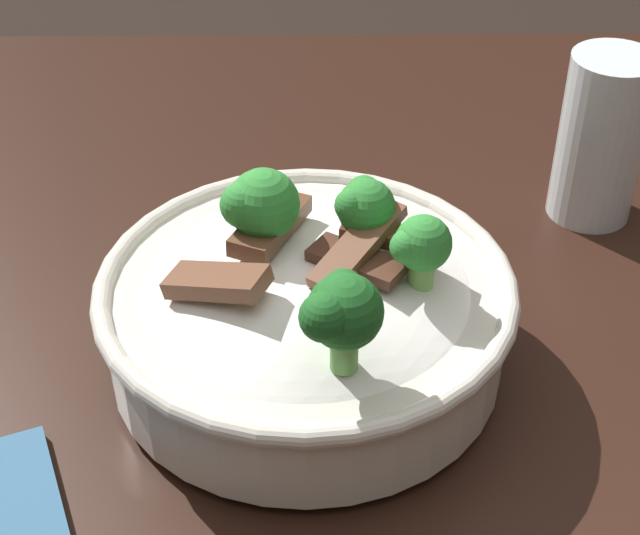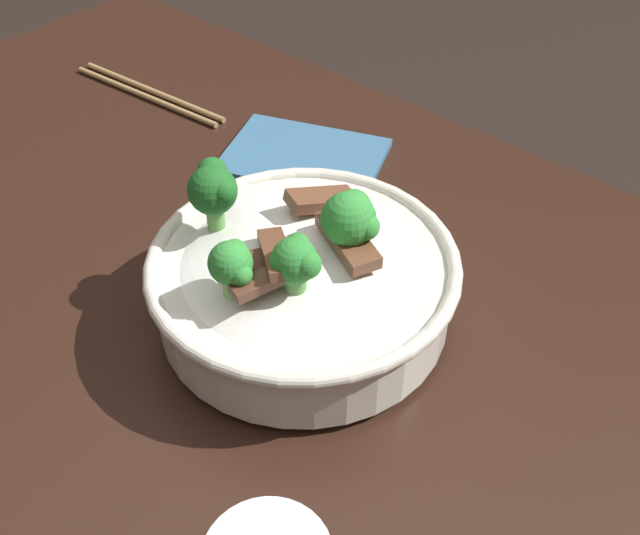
{
  "view_description": "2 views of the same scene",
  "coord_description": "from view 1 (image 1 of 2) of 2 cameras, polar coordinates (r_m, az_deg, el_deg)",
  "views": [
    {
      "loc": [
        -0.37,
        0.05,
        1.21
      ],
      "look_at": [
        0.11,
        0.05,
        0.84
      ],
      "focal_mm": 55.77,
      "sensor_mm": 36.0,
      "label": 1
    },
    {
      "loc": [
        0.37,
        -0.26,
        1.23
      ],
      "look_at": [
        0.12,
        0.04,
        0.87
      ],
      "focal_mm": 41.24,
      "sensor_mm": 36.0,
      "label": 2
    }
  ],
  "objects": [
    {
      "name": "drinking_glass",
      "position": [
        0.75,
        15.71,
        6.54
      ],
      "size": [
        0.06,
        0.06,
        0.13
      ],
      "color": "white",
      "rests_on": "dining_table"
    },
    {
      "name": "rice_bowl",
      "position": [
        0.59,
        -0.75,
        -2.34
      ],
      "size": [
        0.25,
        0.25,
        0.13
      ],
      "color": "silver",
      "rests_on": "dining_table"
    }
  ]
}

